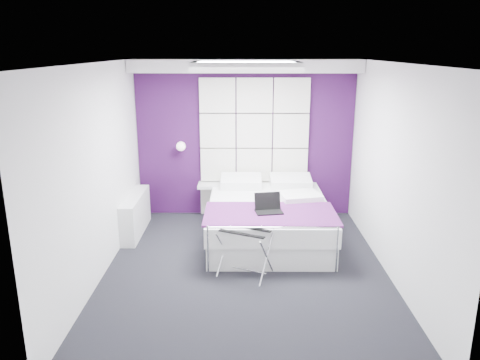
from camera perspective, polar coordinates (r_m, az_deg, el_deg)
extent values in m
plane|color=black|center=(6.12, 0.70, -11.05)|extent=(4.40, 4.40, 0.00)
plane|color=white|center=(5.47, 0.80, 14.07)|extent=(4.40, 4.40, 0.00)
plane|color=white|center=(7.80, 0.63, 4.97)|extent=(3.60, 0.00, 3.60)
plane|color=white|center=(5.92, -16.95, 0.78)|extent=(0.00, 4.40, 4.40)
plane|color=white|center=(5.95, 18.36, 0.72)|extent=(0.00, 4.40, 4.40)
cube|color=#330E3C|center=(7.79, 0.63, 4.96)|extent=(3.58, 0.02, 2.58)
cube|color=silver|center=(7.42, 0.67, 13.75)|extent=(3.58, 0.50, 0.20)
sphere|color=white|center=(7.74, -7.18, 4.16)|extent=(0.15, 0.15, 0.15)
cube|color=silver|center=(7.38, -12.63, -4.11)|extent=(0.22, 1.20, 0.60)
cube|color=silver|center=(7.02, 3.41, -6.03)|extent=(1.69, 2.11, 0.32)
cube|color=white|center=(6.92, 3.45, -3.80)|extent=(1.73, 2.15, 0.26)
cube|color=#59185A|center=(6.37, 3.73, -4.15)|extent=(1.79, 0.95, 0.03)
cube|color=silver|center=(7.82, -3.44, -0.61)|extent=(0.46, 0.36, 0.05)
cube|color=black|center=(5.81, 0.64, -6.22)|extent=(0.60, 0.44, 0.01)
cube|color=black|center=(6.38, 3.54, -3.88)|extent=(0.36, 0.25, 0.02)
cube|color=black|center=(6.45, 3.50, -2.42)|extent=(0.36, 0.01, 0.24)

